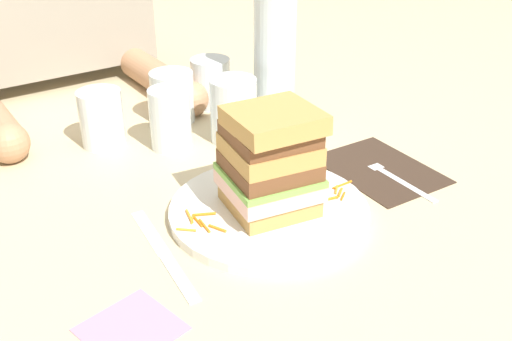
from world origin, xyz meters
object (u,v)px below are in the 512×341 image
main_plate (269,211)px  water_bottle (275,39)px  empty_tumbler_1 (172,119)px  knife (165,255)px  napkin_dark (380,169)px  napkin_pink (131,329)px  empty_tumbler_3 (172,97)px  fork (391,173)px  empty_tumbler_0 (102,119)px  empty_tumbler_2 (211,82)px  sandwich (270,161)px  juice_glass (233,114)px

main_plate → water_bottle: size_ratio=0.79×
main_plate → empty_tumbler_1: empty_tumbler_1 is taller
main_plate → water_bottle: 0.33m
empty_tumbler_1 → knife: bearing=-119.4°
napkin_dark → napkin_pink: same height
empty_tumbler_1 → empty_tumbler_3: size_ratio=1.12×
knife → empty_tumbler_1: size_ratio=2.07×
fork → empty_tumbler_0: empty_tumbler_0 is taller
empty_tumbler_0 → empty_tumbler_2: bearing=11.7°
fork → knife: bearing=178.1°
water_bottle → napkin_dark: bearing=-82.3°
empty_tumbler_2 → sandwich: bearing=-109.5°
main_plate → napkin_pink: size_ratio=2.97×
water_bottle → empty_tumbler_0: (-0.27, 0.08, -0.10)m
sandwich → empty_tumbler_1: 0.25m
sandwich → water_bottle: (0.18, 0.24, 0.07)m
fork → empty_tumbler_1: 0.35m
main_plate → napkin_dark: (0.21, 0.01, -0.00)m
empty_tumbler_2 → juice_glass: bearing=-107.0°
fork → napkin_pink: fork is taller
napkin_pink → water_bottle: bearing=38.5°
juice_glass → empty_tumbler_2: (0.05, 0.15, -0.00)m
sandwich → knife: sandwich is taller
water_bottle → empty_tumbler_0: size_ratio=3.63×
empty_tumbler_1 → napkin_dark: bearing=-48.2°
napkin_dark → juice_glass: (-0.12, 0.21, 0.04)m
sandwich → napkin_pink: (-0.24, -0.09, -0.08)m
empty_tumbler_3 → fork: bearing=-64.9°
empty_tumbler_0 → napkin_pink: size_ratio=1.04×
fork → main_plate: bearing=176.0°
knife → empty_tumbler_0: 0.33m
fork → empty_tumbler_3: 0.40m
fork → empty_tumbler_0: size_ratio=1.83×
knife → empty_tumbler_0: empty_tumbler_0 is taller
water_bottle → juice_glass: bearing=-169.1°
main_plate → water_bottle: (0.18, 0.24, 0.14)m
juice_glass → water_bottle: 0.14m
empty_tumbler_2 → empty_tumbler_3: same height
main_plate → empty_tumbler_3: (0.04, 0.34, 0.04)m
napkin_dark → empty_tumbler_3: empty_tumbler_3 is taller
knife → empty_tumbler_0: (0.05, 0.32, 0.04)m
water_bottle → empty_tumbler_0: bearing=163.1°
water_bottle → empty_tumbler_2: 0.17m
juice_glass → empty_tumbler_3: (-0.04, 0.12, -0.00)m
knife → water_bottle: size_ratio=0.61×
juice_glass → empty_tumbler_0: 0.21m
knife → juice_glass: bearing=43.0°
sandwich → juice_glass: size_ratio=1.35×
knife → water_bottle: 0.43m
knife → empty_tumbler_2: bearing=52.6°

